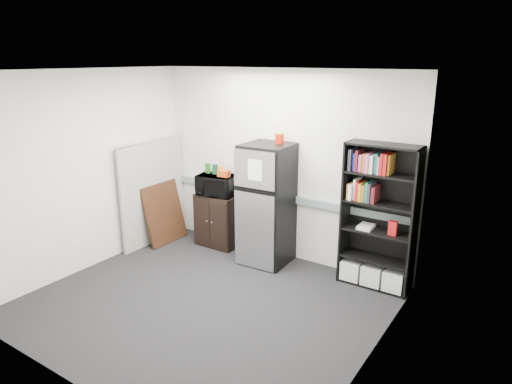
% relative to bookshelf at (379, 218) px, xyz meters
% --- Properties ---
extents(floor, '(4.00, 4.00, 0.00)m').
position_rel_bookshelf_xyz_m(floor, '(-1.53, -1.57, -0.91)').
color(floor, black).
rests_on(floor, ground).
extents(wall_back, '(4.00, 0.02, 2.70)m').
position_rel_bookshelf_xyz_m(wall_back, '(-1.53, 0.18, 0.44)').
color(wall_back, white).
rests_on(wall_back, floor).
extents(wall_right, '(0.02, 3.50, 2.70)m').
position_rel_bookshelf_xyz_m(wall_right, '(0.47, -1.57, 0.44)').
color(wall_right, white).
rests_on(wall_right, floor).
extents(wall_left, '(0.02, 3.50, 2.70)m').
position_rel_bookshelf_xyz_m(wall_left, '(-3.53, -1.57, 0.44)').
color(wall_left, white).
rests_on(wall_left, floor).
extents(ceiling, '(4.00, 3.50, 0.02)m').
position_rel_bookshelf_xyz_m(ceiling, '(-1.53, -1.57, 1.79)').
color(ceiling, white).
rests_on(ceiling, wall_back).
extents(electrical_raceway, '(3.92, 0.05, 0.10)m').
position_rel_bookshelf_xyz_m(electrical_raceway, '(-1.53, 0.15, -0.01)').
color(electrical_raceway, gray).
rests_on(electrical_raceway, wall_back).
extents(wall_note, '(0.14, 0.00, 0.10)m').
position_rel_bookshelf_xyz_m(wall_note, '(-1.88, 0.18, 0.64)').
color(wall_note, white).
rests_on(wall_note, wall_back).
extents(bookshelf, '(0.90, 0.34, 1.85)m').
position_rel_bookshelf_xyz_m(bookshelf, '(0.00, 0.00, 0.00)').
color(bookshelf, black).
rests_on(bookshelf, floor).
extents(cubicle_partition, '(0.06, 1.30, 1.62)m').
position_rel_bookshelf_xyz_m(cubicle_partition, '(-3.43, -0.49, -0.10)').
color(cubicle_partition, '#A09A8E').
rests_on(cubicle_partition, floor).
extents(cabinet, '(0.66, 0.44, 0.82)m').
position_rel_bookshelf_xyz_m(cabinet, '(-2.49, -0.06, -0.50)').
color(cabinet, black).
rests_on(cabinet, floor).
extents(microwave, '(0.63, 0.48, 0.31)m').
position_rel_bookshelf_xyz_m(microwave, '(-2.49, -0.08, 0.07)').
color(microwave, black).
rests_on(microwave, cabinet).
extents(snack_box_a, '(0.07, 0.06, 0.15)m').
position_rel_bookshelf_xyz_m(snack_box_a, '(-2.68, -0.05, 0.30)').
color(snack_box_a, '#1C5719').
rests_on(snack_box_a, microwave).
extents(snack_box_b, '(0.08, 0.06, 0.15)m').
position_rel_bookshelf_xyz_m(snack_box_b, '(-2.54, -0.05, 0.30)').
color(snack_box_b, '#0C3721').
rests_on(snack_box_b, microwave).
extents(snack_box_c, '(0.08, 0.06, 0.14)m').
position_rel_bookshelf_xyz_m(snack_box_c, '(-2.43, -0.05, 0.29)').
color(snack_box_c, orange).
rests_on(snack_box_c, microwave).
extents(snack_bag, '(0.19, 0.11, 0.10)m').
position_rel_bookshelf_xyz_m(snack_bag, '(-2.33, -0.10, 0.27)').
color(snack_bag, '#BF4113').
rests_on(snack_bag, microwave).
extents(refrigerator, '(0.68, 0.70, 1.71)m').
position_rel_bookshelf_xyz_m(refrigerator, '(-1.55, -0.14, -0.06)').
color(refrigerator, black).
rests_on(refrigerator, floor).
extents(coffee_can, '(0.12, 0.12, 0.17)m').
position_rel_bookshelf_xyz_m(coffee_can, '(-1.44, -0.02, 0.88)').
color(coffee_can, '#A71C07').
rests_on(coffee_can, refrigerator).
extents(framed_poster, '(0.26, 0.75, 0.94)m').
position_rel_bookshelf_xyz_m(framed_poster, '(-3.30, -0.41, -0.43)').
color(framed_poster, black).
rests_on(framed_poster, floor).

